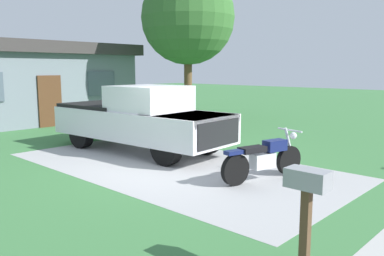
{
  "coord_description": "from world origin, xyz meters",
  "views": [
    {
      "loc": [
        -6.69,
        -6.86,
        2.38
      ],
      "look_at": [
        0.5,
        -0.15,
        0.9
      ],
      "focal_mm": 37.15,
      "sensor_mm": 36.0,
      "label": 1
    }
  ],
  "objects": [
    {
      "name": "neighbor_house",
      "position": [
        1.2,
        11.01,
        1.79
      ],
      "size": [
        9.6,
        5.6,
        3.5
      ],
      "color": "slate",
      "rests_on": "ground"
    },
    {
      "name": "ground_plane",
      "position": [
        0.0,
        0.0,
        0.0
      ],
      "size": [
        80.0,
        80.0,
        0.0
      ],
      "primitive_type": "plane",
      "color": "#3B743E"
    },
    {
      "name": "driveway_pad",
      "position": [
        0.0,
        0.0,
        0.0
      ],
      "size": [
        4.47,
        8.52,
        0.01
      ],
      "primitive_type": "cube",
      "color": "#A4A4A4",
      "rests_on": "ground"
    },
    {
      "name": "pickup_truck",
      "position": [
        0.58,
        2.05,
        0.95
      ],
      "size": [
        2.37,
        5.74,
        1.9
      ],
      "color": "black",
      "rests_on": "ground"
    },
    {
      "name": "motorcycle",
      "position": [
        0.45,
        -2.31,
        0.47
      ],
      "size": [
        2.18,
        0.86,
        1.09
      ],
      "color": "black",
      "rests_on": "ground"
    },
    {
      "name": "mailbox",
      "position": [
        -2.65,
        -4.86,
        0.98
      ],
      "size": [
        0.26,
        0.48,
        1.26
      ],
      "color": "#4C3823",
      "rests_on": "ground"
    },
    {
      "name": "shade_tree",
      "position": [
        6.5,
        5.72,
        4.61
      ],
      "size": [
        4.18,
        4.18,
        6.72
      ],
      "color": "brown",
      "rests_on": "ground"
    }
  ]
}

